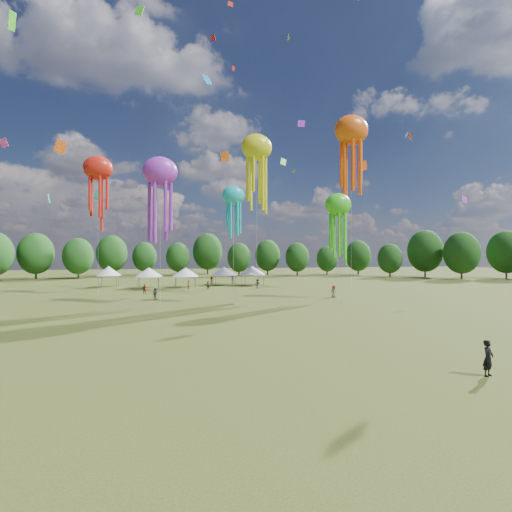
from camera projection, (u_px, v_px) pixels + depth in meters
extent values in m
plane|color=#384416|center=(327.00, 374.00, 17.94)|extent=(300.00, 300.00, 0.00)
imported|color=black|center=(488.00, 358.00, 17.67)|extent=(0.77, 0.64, 1.80)
imported|color=gray|center=(155.00, 294.00, 48.42)|extent=(0.97, 0.93, 1.58)
imported|color=gray|center=(212.00, 281.00, 71.69)|extent=(0.79, 0.99, 1.77)
imported|color=gray|center=(233.00, 280.00, 75.62)|extent=(0.84, 0.97, 1.74)
imported|color=gray|center=(257.00, 284.00, 65.33)|extent=(1.19, 0.84, 1.68)
imported|color=gray|center=(144.00, 289.00, 55.49)|extent=(0.93, 0.43, 1.56)
imported|color=gray|center=(208.00, 285.00, 62.92)|extent=(1.48, 0.90, 1.52)
imported|color=gray|center=(188.00, 285.00, 63.40)|extent=(0.48, 0.63, 1.57)
imported|color=gray|center=(334.00, 292.00, 50.57)|extent=(1.00, 1.01, 1.77)
cylinder|color=#47474C|center=(98.00, 282.00, 66.17)|extent=(0.08, 0.08, 2.12)
cylinder|color=#47474C|center=(101.00, 281.00, 69.26)|extent=(0.08, 0.08, 2.12)
cylinder|color=#47474C|center=(116.00, 282.00, 66.95)|extent=(0.08, 0.08, 2.12)
cylinder|color=#47474C|center=(119.00, 281.00, 70.04)|extent=(0.08, 0.08, 2.12)
cube|color=white|center=(109.00, 276.00, 68.10)|extent=(3.59, 3.59, 0.10)
cone|color=white|center=(109.00, 271.00, 68.10)|extent=(4.66, 4.66, 1.81)
cylinder|color=#47474C|center=(138.00, 283.00, 64.07)|extent=(0.08, 0.08, 2.02)
cylinder|color=#47474C|center=(140.00, 282.00, 67.47)|extent=(0.08, 0.08, 2.02)
cylinder|color=#47474C|center=(158.00, 283.00, 64.93)|extent=(0.08, 0.08, 2.02)
cylinder|color=#47474C|center=(159.00, 282.00, 68.32)|extent=(0.08, 0.08, 2.02)
cube|color=white|center=(149.00, 277.00, 66.20)|extent=(3.90, 3.90, 0.10)
cone|color=white|center=(149.00, 272.00, 66.20)|extent=(5.07, 5.07, 1.73)
cylinder|color=#47474C|center=(176.00, 283.00, 65.59)|extent=(0.08, 0.08, 1.98)
cylinder|color=#47474C|center=(176.00, 281.00, 69.08)|extent=(0.08, 0.08, 1.98)
cylinder|color=#47474C|center=(196.00, 283.00, 66.46)|extent=(0.08, 0.08, 1.98)
cylinder|color=#47474C|center=(194.00, 281.00, 69.95)|extent=(0.08, 0.08, 1.98)
cube|color=white|center=(185.00, 277.00, 67.77)|extent=(4.00, 4.00, 0.10)
cone|color=white|center=(185.00, 272.00, 67.77)|extent=(5.20, 5.20, 1.70)
cylinder|color=#47474C|center=(216.00, 281.00, 71.21)|extent=(0.08, 0.08, 1.92)
cylinder|color=#47474C|center=(213.00, 280.00, 75.14)|extent=(0.08, 0.08, 1.92)
cylinder|color=#47474C|center=(235.00, 281.00, 72.20)|extent=(0.08, 0.08, 1.92)
cylinder|color=#47474C|center=(232.00, 279.00, 76.12)|extent=(0.08, 0.08, 1.92)
cube|color=white|center=(224.00, 275.00, 73.67)|extent=(4.45, 4.45, 0.10)
cone|color=white|center=(224.00, 271.00, 73.67)|extent=(5.78, 5.78, 1.65)
cylinder|color=#47474C|center=(245.00, 281.00, 70.69)|extent=(0.08, 0.08, 2.04)
cylinder|color=#47474C|center=(241.00, 280.00, 74.43)|extent=(0.08, 0.08, 2.04)
cylinder|color=#47474C|center=(264.00, 280.00, 71.63)|extent=(0.08, 0.08, 2.04)
cylinder|color=#47474C|center=(259.00, 279.00, 75.37)|extent=(0.08, 0.08, 2.04)
cube|color=white|center=(252.00, 275.00, 73.03)|extent=(4.26, 4.26, 0.10)
cone|color=white|center=(252.00, 270.00, 73.03)|extent=(5.54, 5.54, 1.74)
ellipsoid|color=purple|center=(160.00, 171.00, 43.24)|extent=(4.22, 2.95, 3.59)
cylinder|color=beige|center=(160.00, 238.00, 43.25)|extent=(0.03, 0.03, 16.34)
ellipsoid|color=yellow|center=(257.00, 147.00, 54.46)|extent=(4.79, 3.35, 4.07)
cylinder|color=beige|center=(257.00, 221.00, 54.46)|extent=(0.03, 0.03, 22.75)
ellipsoid|color=#3FCF22|center=(338.00, 205.00, 49.12)|extent=(3.77, 2.64, 3.20)
cylinder|color=beige|center=(338.00, 252.00, 49.13)|extent=(0.03, 0.03, 13.12)
ellipsoid|color=red|center=(98.00, 168.00, 53.82)|extent=(4.29, 3.00, 3.65)
cylinder|color=beige|center=(98.00, 232.00, 53.82)|extent=(0.03, 0.03, 19.37)
ellipsoid|color=#18BECD|center=(233.00, 195.00, 44.11)|extent=(2.82, 1.97, 2.39)
cylinder|color=beige|center=(234.00, 250.00, 44.11)|extent=(0.03, 0.03, 13.60)
ellipsoid|color=#F95A0F|center=(351.00, 130.00, 63.70)|extent=(6.30, 4.41, 5.35)
cylinder|color=beige|center=(351.00, 210.00, 63.71)|extent=(0.03, 0.03, 28.67)
cube|color=red|center=(230.00, 4.00, 51.62)|extent=(0.91, 0.38, 1.07)
cube|color=#F95A0F|center=(225.00, 157.00, 73.41)|extent=(1.84, 0.66, 2.34)
cube|color=yellow|center=(293.00, 171.00, 81.61)|extent=(0.61, 0.60, 0.83)
cube|color=#3FCF22|center=(139.00, 11.00, 42.19)|extent=(1.18, 0.54, 1.38)
cube|color=blue|center=(264.00, 192.00, 63.00)|extent=(1.21, 0.56, 1.33)
cube|color=red|center=(213.00, 38.00, 66.90)|extent=(0.96, 0.69, 1.10)
cube|color=#F95A0F|center=(410.00, 136.00, 58.84)|extent=(0.89, 1.24, 1.34)
cube|color=#3FCF22|center=(12.00, 21.00, 36.49)|extent=(0.61, 1.94, 2.12)
cube|color=blue|center=(207.00, 80.00, 58.21)|extent=(1.85, 1.35, 1.91)
cube|color=#18BECD|center=(99.00, 196.00, 70.86)|extent=(2.16, 0.78, 2.32)
cube|color=#D53E8B|center=(4.00, 143.00, 46.32)|extent=(1.21, 0.36, 1.35)
cube|color=purple|center=(301.00, 124.00, 67.50)|extent=(1.67, 1.21, 1.67)
cube|color=#F95A0F|center=(364.00, 166.00, 68.86)|extent=(1.87, 0.79, 2.14)
cube|color=yellow|center=(288.00, 38.00, 61.56)|extent=(0.15, 0.76, 0.93)
cube|color=#3FCF22|center=(283.00, 162.00, 79.52)|extent=(1.70, 0.62, 1.94)
cube|color=blue|center=(406.00, 135.00, 48.83)|extent=(0.75, 0.45, 0.90)
cube|color=#18BECD|center=(49.00, 199.00, 69.83)|extent=(0.41, 1.49, 1.85)
cube|color=#D53E8B|center=(238.00, 220.00, 64.78)|extent=(0.62, 1.04, 1.34)
cube|color=purple|center=(464.00, 200.00, 57.10)|extent=(1.32, 0.49, 1.46)
cube|color=red|center=(233.00, 68.00, 67.53)|extent=(0.62, 0.36, 0.82)
cube|color=#F95A0F|center=(60.00, 147.00, 38.62)|extent=(1.29, 0.52, 1.53)
cube|color=yellow|center=(150.00, 212.00, 74.83)|extent=(1.03, 1.62, 1.89)
cylinder|color=#38281C|center=(36.00, 273.00, 90.97)|extent=(0.44, 0.44, 3.41)
ellipsoid|color=#1C4617|center=(36.00, 253.00, 90.97)|extent=(8.53, 8.53, 10.66)
cylinder|color=#38281C|center=(78.00, 273.00, 92.97)|extent=(0.44, 0.44, 3.07)
ellipsoid|color=#1C4617|center=(78.00, 256.00, 92.97)|extent=(7.66, 7.66, 9.58)
cylinder|color=#38281C|center=(112.00, 271.00, 102.76)|extent=(0.44, 0.44, 3.43)
ellipsoid|color=#1C4617|center=(112.00, 254.00, 102.75)|extent=(8.58, 8.58, 10.73)
cylinder|color=#38281C|center=(145.00, 270.00, 110.34)|extent=(0.44, 0.44, 2.95)
ellipsoid|color=#1C4617|center=(145.00, 257.00, 110.34)|extent=(7.37, 7.37, 9.21)
cylinder|color=#38281C|center=(178.00, 271.00, 109.00)|extent=(0.44, 0.44, 2.89)
ellipsoid|color=#1C4617|center=(178.00, 257.00, 109.00)|extent=(7.23, 7.23, 9.04)
cylinder|color=#38281C|center=(208.00, 268.00, 115.64)|extent=(0.44, 0.44, 3.84)
ellipsoid|color=#1C4617|center=(208.00, 251.00, 115.63)|extent=(9.60, 9.60, 11.99)
cylinder|color=#38281C|center=(239.00, 271.00, 106.93)|extent=(0.44, 0.44, 2.84)
ellipsoid|color=#1C4617|center=(239.00, 257.00, 106.93)|extent=(7.11, 7.11, 8.89)
cylinder|color=#38281C|center=(268.00, 270.00, 111.82)|extent=(0.44, 0.44, 3.16)
ellipsoid|color=#1C4617|center=(268.00, 255.00, 111.81)|extent=(7.91, 7.91, 9.88)
cylinder|color=#38281C|center=(297.00, 271.00, 108.13)|extent=(0.44, 0.44, 2.88)
ellipsoid|color=#1C4617|center=(297.00, 257.00, 108.12)|extent=(7.21, 7.21, 9.01)
cylinder|color=#38281C|center=(327.00, 271.00, 112.65)|extent=(0.44, 0.44, 2.63)
ellipsoid|color=#1C4617|center=(327.00, 259.00, 112.65)|extent=(6.57, 6.57, 8.22)
cylinder|color=#38281C|center=(358.00, 270.00, 111.43)|extent=(0.44, 0.44, 3.13)
ellipsoid|color=#1C4617|center=(358.00, 256.00, 111.43)|extent=(7.81, 7.81, 9.77)
cylinder|color=#38281C|center=(390.00, 272.00, 100.64)|extent=(0.44, 0.44, 2.72)
ellipsoid|color=#1C4617|center=(390.00, 258.00, 100.63)|extent=(6.80, 6.80, 8.50)
cylinder|color=#38281C|center=(425.00, 270.00, 100.10)|extent=(0.44, 0.44, 3.81)
ellipsoid|color=#1C4617|center=(425.00, 251.00, 100.09)|extent=(9.52, 9.52, 11.90)
cylinder|color=#38281C|center=(462.00, 272.00, 92.12)|extent=(0.44, 0.44, 3.51)
ellipsoid|color=#1C4617|center=(462.00, 253.00, 92.12)|extent=(8.78, 8.78, 10.97)
cylinder|color=#38281C|center=(506.00, 272.00, 93.75)|extent=(0.44, 0.44, 3.64)
ellipsoid|color=#1C4617|center=(506.00, 252.00, 93.75)|extent=(9.10, 9.10, 11.37)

